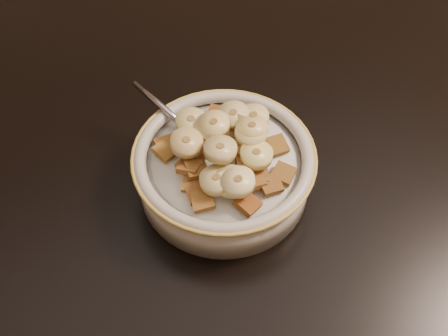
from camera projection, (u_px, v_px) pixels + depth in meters
name	position (u px, v px, depth m)	size (l,w,h in m)	color
floor	(309.00, 314.00, 1.34)	(4.00, 4.50, 0.10)	#422816
table	(382.00, 70.00, 0.72)	(1.40, 0.90, 0.04)	black
chair	(156.00, 2.00, 1.22)	(0.42, 0.42, 0.95)	black
cereal_bowl	(224.00, 174.00, 0.57)	(0.17, 0.17, 0.04)	beige
milk	(224.00, 161.00, 0.55)	(0.14, 0.14, 0.00)	silver
spoon	(204.00, 143.00, 0.56)	(0.03, 0.04, 0.01)	#8F90A0
cereal_square_0	(166.00, 144.00, 0.56)	(0.02, 0.02, 0.01)	#975D18
cereal_square_1	(190.00, 167.00, 0.53)	(0.02, 0.02, 0.01)	brown
cereal_square_2	(246.00, 162.00, 0.53)	(0.02, 0.02, 0.01)	brown
cereal_square_3	(235.00, 177.00, 0.52)	(0.02, 0.02, 0.01)	brown
cereal_square_4	(228.00, 131.00, 0.55)	(0.02, 0.02, 0.01)	brown
cereal_square_5	(189.00, 165.00, 0.53)	(0.02, 0.02, 0.01)	#946234
cereal_square_6	(231.00, 129.00, 0.55)	(0.02, 0.02, 0.01)	brown
cereal_square_7	(198.00, 193.00, 0.52)	(0.02, 0.02, 0.01)	brown
cereal_square_8	(206.00, 133.00, 0.55)	(0.02, 0.02, 0.01)	olive
cereal_square_9	(258.00, 175.00, 0.53)	(0.02, 0.02, 0.01)	brown
cereal_square_10	(277.00, 145.00, 0.55)	(0.02, 0.02, 0.01)	brown
cereal_square_11	(203.00, 200.00, 0.51)	(0.02, 0.02, 0.01)	brown
cereal_square_12	(166.00, 150.00, 0.55)	(0.02, 0.02, 0.01)	#925F25
cereal_square_13	(203.00, 147.00, 0.53)	(0.02, 0.02, 0.01)	brown
cereal_square_14	(253.00, 181.00, 0.52)	(0.02, 0.02, 0.01)	olive
cereal_square_15	(200.00, 134.00, 0.55)	(0.02, 0.02, 0.01)	#965B31
cereal_square_16	(248.00, 204.00, 0.51)	(0.02, 0.02, 0.01)	brown
cereal_square_17	(246.00, 139.00, 0.54)	(0.02, 0.02, 0.01)	brown
cereal_square_18	(193.00, 183.00, 0.52)	(0.02, 0.02, 0.01)	#9D6625
cereal_square_19	(217.00, 115.00, 0.58)	(0.02, 0.02, 0.01)	#95541F
cereal_square_20	(270.00, 184.00, 0.52)	(0.02, 0.02, 0.01)	brown
cereal_square_21	(248.00, 152.00, 0.53)	(0.02, 0.02, 0.01)	#8C5D17
cereal_square_22	(284.00, 173.00, 0.53)	(0.02, 0.02, 0.01)	brown
cereal_square_23	(196.00, 169.00, 0.53)	(0.02, 0.02, 0.01)	brown
cereal_square_24	(228.00, 124.00, 0.57)	(0.02, 0.02, 0.01)	brown
banana_slice_0	(231.00, 181.00, 0.51)	(0.03, 0.03, 0.01)	tan
banana_slice_1	(214.00, 125.00, 0.54)	(0.03, 0.03, 0.01)	#F8D386
banana_slice_2	(187.00, 143.00, 0.53)	(0.03, 0.03, 0.01)	#D6B56C
banana_slice_3	(256.00, 155.00, 0.52)	(0.03, 0.03, 0.01)	#F0D88B
banana_slice_4	(220.00, 149.00, 0.52)	(0.03, 0.03, 0.01)	beige
banana_slice_5	(253.00, 118.00, 0.55)	(0.03, 0.03, 0.01)	#FFE487
banana_slice_6	(250.00, 135.00, 0.54)	(0.03, 0.03, 0.01)	#D2B876
banana_slice_7	(252.00, 128.00, 0.54)	(0.03, 0.03, 0.01)	#EACB75
banana_slice_8	(238.00, 182.00, 0.50)	(0.03, 0.03, 0.01)	#FFF6A8
banana_slice_9	(216.00, 180.00, 0.51)	(0.03, 0.03, 0.01)	#DDCF88
banana_slice_10	(233.00, 115.00, 0.55)	(0.03, 0.03, 0.01)	tan
banana_slice_11	(191.00, 122.00, 0.55)	(0.03, 0.03, 0.01)	#DDCB70
banana_slice_12	(211.00, 127.00, 0.54)	(0.03, 0.03, 0.01)	#DEC485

